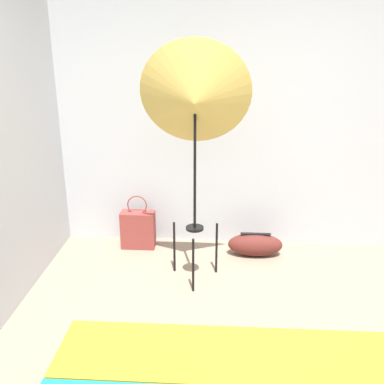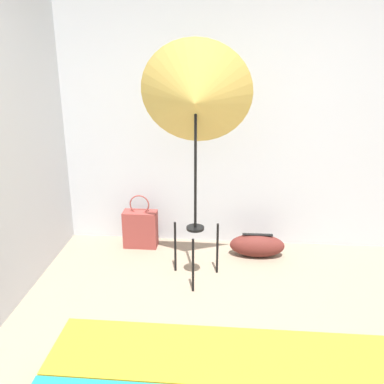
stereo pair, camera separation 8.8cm
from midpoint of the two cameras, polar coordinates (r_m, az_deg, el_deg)
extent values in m
cube|color=#B7BCC1|center=(4.18, 6.18, 10.27)|extent=(8.00, 0.05, 2.60)
cube|color=#B7BCC1|center=(3.47, -23.63, 6.87)|extent=(0.05, 8.00, 2.60)
cube|color=gold|center=(2.52, 4.22, -20.07)|extent=(1.87, 0.46, 0.04)
cylinder|color=black|center=(3.59, -0.56, -9.32)|extent=(0.02, 0.02, 0.46)
cylinder|color=black|center=(3.89, -2.92, -7.00)|extent=(0.02, 0.02, 0.46)
cylinder|color=black|center=(3.87, 2.47, -7.15)|extent=(0.02, 0.02, 0.46)
cylinder|color=black|center=(3.68, -0.34, -4.60)|extent=(0.15, 0.15, 0.02)
cylinder|color=black|center=(3.50, -0.36, 3.27)|extent=(0.02, 0.02, 1.05)
cone|color=#D1B251|center=(3.39, -0.38, 11.83)|extent=(0.85, 0.44, 0.87)
cube|color=brown|center=(4.36, -7.44, -4.76)|extent=(0.32, 0.15, 0.36)
torus|color=brown|center=(4.27, -7.58, -1.66)|extent=(0.19, 0.01, 0.19)
ellipsoid|color=#5B231E|center=(4.24, 7.43, -6.65)|extent=(0.51, 0.21, 0.21)
cube|color=black|center=(4.19, 7.49, -5.29)|extent=(0.28, 0.04, 0.01)
camera|label=1|loc=(0.04, -90.75, -0.26)|focal=42.00mm
camera|label=2|loc=(0.04, 89.25, 0.26)|focal=42.00mm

